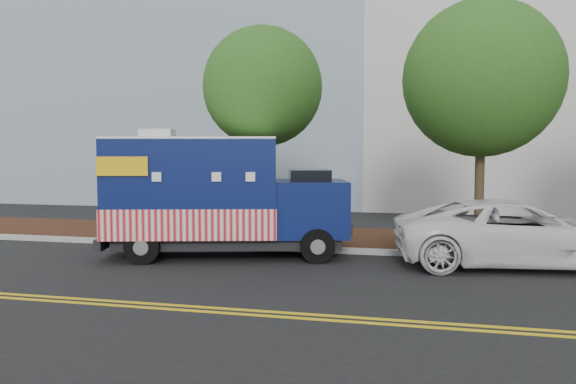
# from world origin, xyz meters

# --- Properties ---
(ground) EXTENTS (120.00, 120.00, 0.00)m
(ground) POSITION_xyz_m (0.00, 0.00, 0.00)
(ground) COLOR black
(ground) RESTS_ON ground
(curb) EXTENTS (120.00, 0.18, 0.15)m
(curb) POSITION_xyz_m (0.00, 1.40, 0.07)
(curb) COLOR #9E9E99
(curb) RESTS_ON ground
(mulch_strip) EXTENTS (120.00, 4.00, 0.15)m
(mulch_strip) POSITION_xyz_m (0.00, 3.50, 0.07)
(mulch_strip) COLOR black
(mulch_strip) RESTS_ON ground
(centerline_near) EXTENTS (120.00, 0.10, 0.01)m
(centerline_near) POSITION_xyz_m (0.00, -4.45, 0.01)
(centerline_near) COLOR gold
(centerline_near) RESTS_ON ground
(centerline_far) EXTENTS (120.00, 0.10, 0.01)m
(centerline_far) POSITION_xyz_m (0.00, -4.70, 0.01)
(centerline_far) COLOR gold
(centerline_far) RESTS_ON ground
(tree_b) EXTENTS (3.60, 3.60, 6.49)m
(tree_b) POSITION_xyz_m (-0.12, 2.89, 4.67)
(tree_b) COLOR #38281C
(tree_b) RESTS_ON ground
(tree_c) EXTENTS (4.28, 4.28, 6.86)m
(tree_c) POSITION_xyz_m (6.13, 2.77, 4.72)
(tree_c) COLOR #38281C
(tree_c) RESTS_ON ground
(sign_post) EXTENTS (0.06, 0.06, 2.40)m
(sign_post) POSITION_xyz_m (-4.74, 1.58, 1.20)
(sign_post) COLOR #473828
(sign_post) RESTS_ON ground
(food_truck) EXTENTS (6.64, 3.81, 3.31)m
(food_truck) POSITION_xyz_m (-0.67, 0.25, 1.50)
(food_truck) COLOR black
(food_truck) RESTS_ON ground
(white_car) EXTENTS (6.04, 3.45, 1.59)m
(white_car) POSITION_xyz_m (6.79, 0.67, 0.79)
(white_car) COLOR white
(white_car) RESTS_ON ground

